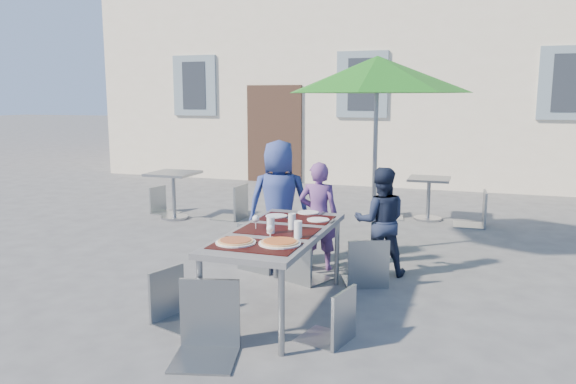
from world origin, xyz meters
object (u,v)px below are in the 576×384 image
at_px(patio_umbrella, 377,77).
at_px(cafe_table_0, 174,187).
at_px(pizza_near_right, 280,242).
at_px(chair_1, 303,233).
at_px(child_1, 318,216).
at_px(child_2, 381,221).
at_px(chair_3, 173,265).
at_px(dining_table, 278,237).
at_px(pizza_near_left, 236,241).
at_px(bg_chair_r_0, 235,181).
at_px(bg_chair_r_1, 478,187).
at_px(bg_chair_l_1, 386,186).
at_px(chair_2, 367,233).
at_px(chair_4, 334,283).
at_px(chair_0, 259,218).
at_px(bg_chair_l_0, 161,184).
at_px(child_0, 279,202).
at_px(chair_5, 206,275).
at_px(cafe_table_1, 429,193).

height_order(patio_umbrella, cafe_table_0, patio_umbrella).
relative_size(pizza_near_right, chair_1, 0.38).
bearing_deg(child_1, chair_1, 79.82).
xyz_separation_m(child_2, chair_3, (-1.47, -1.91, -0.09)).
relative_size(dining_table, pizza_near_left, 5.54).
distance_m(chair_1, cafe_table_0, 3.71).
xyz_separation_m(dining_table, bg_chair_r_0, (-1.99, 3.46, -0.07)).
height_order(dining_table, cafe_table_0, same).
height_order(child_2, bg_chair_r_0, child_2).
relative_size(cafe_table_0, bg_chair_r_1, 0.73).
bearing_deg(bg_chair_r_1, bg_chair_l_1, 173.60).
height_order(chair_2, chair_3, chair_2).
relative_size(chair_2, chair_4, 1.13).
height_order(child_1, chair_3, child_1).
xyz_separation_m(child_2, chair_0, (-1.31, -0.30, 0.01)).
distance_m(dining_table, chair_0, 1.24).
xyz_separation_m(bg_chair_l_0, bg_chair_l_1, (3.64, 0.85, 0.02)).
bearing_deg(bg_chair_l_0, pizza_near_right, -48.13).
height_order(bg_chair_l_0, bg_chair_l_1, bg_chair_l_1).
bearing_deg(child_0, patio_umbrella, -157.66).
bearing_deg(bg_chair_r_0, bg_chair_l_0, 178.68).
xyz_separation_m(chair_5, bg_chair_l_0, (-3.14, 4.51, -0.14)).
bearing_deg(pizza_near_left, patio_umbrella, 77.16).
bearing_deg(child_1, bg_chair_l_1, -102.25).
bearing_deg(chair_0, child_0, 69.85).
bearing_deg(chair_5, chair_3, 139.59).
relative_size(bg_chair_l_0, cafe_table_1, 1.25).
relative_size(pizza_near_left, chair_2, 0.35).
distance_m(chair_5, bg_chair_l_0, 5.50).
xyz_separation_m(chair_2, bg_chair_l_1, (-0.35, 3.40, -0.05)).
xyz_separation_m(chair_1, chair_2, (0.67, 0.10, 0.03)).
bearing_deg(dining_table, bg_chair_l_1, 86.18).
relative_size(chair_5, bg_chair_l_0, 1.25).
relative_size(chair_2, bg_chair_r_0, 0.91).
distance_m(pizza_near_left, pizza_near_right, 0.36).
height_order(chair_0, patio_umbrella, patio_umbrella).
bearing_deg(bg_chair_l_1, child_2, -82.10).
bearing_deg(patio_umbrella, chair_4, -86.07).
relative_size(pizza_near_left, pizza_near_right, 0.96).
height_order(patio_umbrella, cafe_table_1, patio_umbrella).
relative_size(child_1, bg_chair_l_1, 1.39).
relative_size(child_0, child_1, 1.19).
relative_size(pizza_near_right, child_1, 0.28).
distance_m(child_1, chair_4, 1.95).
bearing_deg(bg_chair_r_0, dining_table, -60.13).
height_order(chair_3, cafe_table_0, chair_3).
height_order(chair_2, patio_umbrella, patio_umbrella).
bearing_deg(bg_chair_l_1, cafe_table_0, -159.76).
bearing_deg(chair_5, chair_2, 66.58).
xyz_separation_m(chair_0, cafe_table_1, (1.57, 3.32, -0.17)).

